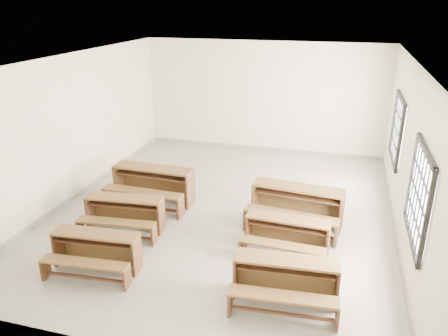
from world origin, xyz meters
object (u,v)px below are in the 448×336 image
(desk_set_2, at_px, (152,182))
(desk_set_4, at_px, (287,233))
(desk_set_1, at_px, (124,211))
(desk_set_3, at_px, (285,278))
(desk_set_5, at_px, (297,203))
(desk_set_0, at_px, (96,249))

(desk_set_2, height_order, desk_set_4, desk_set_2)
(desk_set_1, bearing_deg, desk_set_2, 84.11)
(desk_set_3, height_order, desk_set_5, desk_set_5)
(desk_set_2, distance_m, desk_set_5, 3.22)
(desk_set_0, height_order, desk_set_2, desk_set_2)
(desk_set_2, distance_m, desk_set_4, 3.43)
(desk_set_2, xyz_separation_m, desk_set_4, (3.18, -1.29, -0.08))
(desk_set_1, distance_m, desk_set_4, 3.19)
(desk_set_0, bearing_deg, desk_set_3, -4.32)
(desk_set_0, bearing_deg, desk_set_5, 34.42)
(desk_set_2, bearing_deg, desk_set_1, -88.23)
(desk_set_2, height_order, desk_set_5, desk_set_5)
(desk_set_0, height_order, desk_set_4, desk_set_4)
(desk_set_1, height_order, desk_set_3, desk_set_3)
(desk_set_3, bearing_deg, desk_set_5, 88.94)
(desk_set_0, height_order, desk_set_1, desk_set_1)
(desk_set_2, relative_size, desk_set_5, 0.97)
(desk_set_4, bearing_deg, desk_set_3, -79.93)
(desk_set_0, relative_size, desk_set_4, 1.00)
(desk_set_3, relative_size, desk_set_5, 0.85)
(desk_set_1, xyz_separation_m, desk_set_2, (0.01, 1.32, 0.08))
(desk_set_0, bearing_deg, desk_set_2, 89.10)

